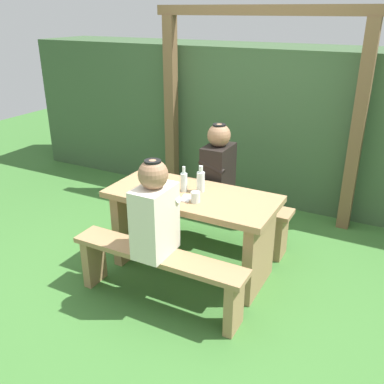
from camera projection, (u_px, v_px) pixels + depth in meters
name	position (u px, v px, depth m)	size (l,w,h in m)	color
ground_plane	(192.00, 268.00, 3.76)	(12.00, 12.00, 0.00)	#3B7030
hedge_backdrop	(272.00, 122.00, 5.09)	(6.40, 0.93, 1.73)	#3B5836
pergola_post_left	(171.00, 110.00, 4.97)	(0.12, 0.12, 2.04)	brown
pergola_post_right	(357.00, 132.00, 4.08)	(0.12, 0.12, 2.04)	brown
pergola_crossbeam	(262.00, 10.00, 4.10)	(2.30, 0.10, 0.10)	brown
picnic_table	(192.00, 218.00, 3.57)	(1.40, 0.64, 0.72)	#9E7A51
bench_near	(158.00, 268.00, 3.19)	(1.40, 0.24, 0.45)	#9E7A51
bench_far	(219.00, 211.00, 4.08)	(1.40, 0.24, 0.45)	#9E7A51
person_white_shirt	(155.00, 212.00, 3.01)	(0.25, 0.35, 0.72)	silver
person_black_coat	(218.00, 165.00, 3.90)	(0.25, 0.35, 0.72)	black
drinking_glass	(195.00, 197.00, 3.31)	(0.07, 0.07, 0.08)	silver
bottle_left	(184.00, 181.00, 3.50)	(0.06, 0.06, 0.21)	silver
bottle_right	(201.00, 181.00, 3.49)	(0.07, 0.07, 0.22)	silver
cell_phone	(186.00, 198.00, 3.38)	(0.07, 0.14, 0.01)	silver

